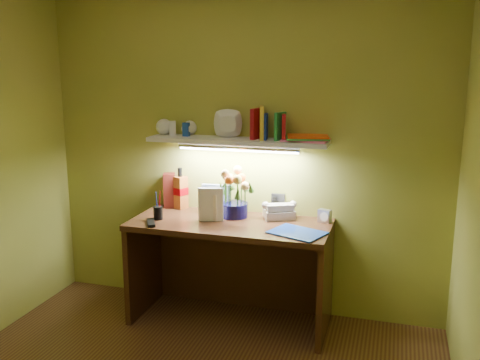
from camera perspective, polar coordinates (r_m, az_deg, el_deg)
name	(u,v)px	position (r m, az deg, el deg)	size (l,w,h in m)	color
desk	(230,272)	(3.88, -1.06, -9.81)	(1.40, 0.60, 0.75)	#33170D
flower_bouquet	(234,193)	(3.84, -0.66, -1.36)	(0.22, 0.22, 0.36)	#0B0939
telephone	(279,210)	(3.83, 4.21, -3.20)	(0.21, 0.16, 0.13)	beige
desk_clock	(325,216)	(3.78, 9.02, -3.81)	(0.09, 0.05, 0.09)	silver
whisky_bottle	(180,188)	(4.09, -6.38, -0.87)	(0.08, 0.08, 0.32)	#AE5521
whisky_box	(169,190)	(4.14, -7.54, -1.11)	(0.09, 0.09, 0.27)	#56170F
pen_cup	(158,208)	(3.84, -8.74, -3.02)	(0.07, 0.07, 0.16)	black
art_card	(216,199)	(3.94, -2.57, -2.06)	(0.22, 0.04, 0.22)	white
tv_remote	(151,223)	(3.75, -9.47, -4.51)	(0.05, 0.18, 0.02)	black
blue_folder	(297,233)	(3.53, 6.12, -5.61)	(0.34, 0.25, 0.01)	#1944A8
desk_book_a	(199,206)	(3.80, -4.44, -2.81)	(0.14, 0.02, 0.19)	white
desk_book_b	(198,205)	(3.75, -4.48, -2.63)	(0.18, 0.02, 0.24)	white
wall_shelf	(240,136)	(3.80, -0.03, 4.76)	(1.31, 0.29, 0.26)	white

